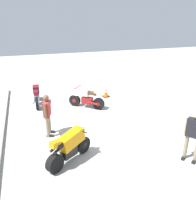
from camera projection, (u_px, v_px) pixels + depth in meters
ground_plane at (117, 132)px, 9.67m from camera, size 40.00×40.00×0.00m
motorcycle_cream_vintage at (87, 99)px, 11.90m from camera, size 1.36×1.61×1.07m
motorcycle_orange_sportbike at (70, 146)px, 7.54m from camera, size 1.30×1.69×1.14m
motorcycle_maroon_cruiser at (37, 95)px, 12.31m from camera, size 2.09×0.70×1.09m
person_in_black_shirt at (194, 133)px, 7.44m from camera, size 0.60×0.52×1.77m
person_in_red_shirt at (47, 113)px, 9.04m from camera, size 0.65×0.42×1.71m
traffic_cone at (106, 92)px, 13.51m from camera, size 0.36×0.36×0.53m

